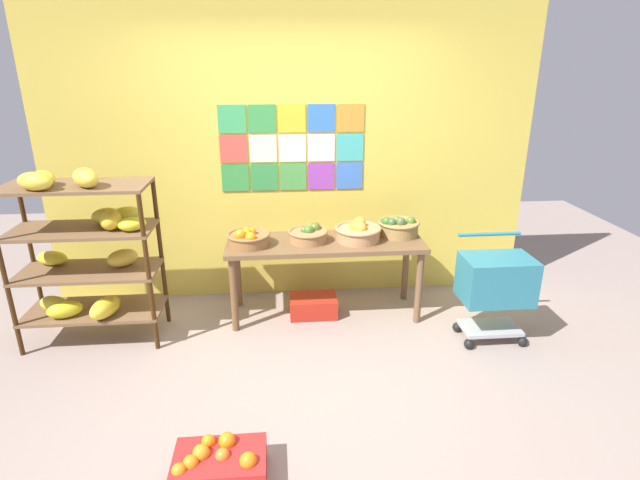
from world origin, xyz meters
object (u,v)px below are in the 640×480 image
orange_crate_foreground (219,465)px  fruit_basket_left (358,231)px  display_table (325,251)px  fruit_basket_centre (248,238)px  banana_shelf_unit (86,247)px  shopping_cart (496,283)px  fruit_basket_right (309,234)px  produce_crate_under_table (313,306)px  fruit_basket_back_right (398,227)px

orange_crate_foreground → fruit_basket_left: bearing=60.5°
display_table → fruit_basket_left: fruit_basket_left is taller
fruit_basket_centre → orange_crate_foreground: size_ratio=0.72×
banana_shelf_unit → shopping_cart: bearing=-5.3°
banana_shelf_unit → fruit_basket_right: size_ratio=4.25×
produce_crate_under_table → fruit_basket_left: bearing=1.2°
display_table → shopping_cart: (1.30, -0.55, -0.11)m
fruit_basket_centre → orange_crate_foreground: (-0.10, -1.78, -0.67)m
banana_shelf_unit → display_table: size_ratio=0.85×
display_table → fruit_basket_right: bearing=177.9°
display_table → fruit_basket_left: bearing=-0.6°
fruit_basket_left → fruit_basket_right: bearing=178.9°
banana_shelf_unit → display_table: banana_shelf_unit is taller
banana_shelf_unit → display_table: 1.91m
fruit_basket_centre → fruit_basket_right: (0.51, 0.06, -0.01)m
banana_shelf_unit → fruit_basket_right: 1.76m
fruit_basket_left → produce_crate_under_table: 0.79m
fruit_basket_back_right → produce_crate_under_table: bearing=-172.1°
fruit_basket_right → fruit_basket_back_right: bearing=6.4°
banana_shelf_unit → orange_crate_foreground: size_ratio=2.88×
display_table → orange_crate_foreground: bearing=-112.4°
fruit_basket_left → produce_crate_under_table: fruit_basket_left is taller
display_table → fruit_basket_back_right: fruit_basket_back_right is taller
display_table → fruit_basket_left: (0.28, -0.00, 0.17)m
fruit_basket_centre → fruit_basket_right: fruit_basket_centre is taller
display_table → produce_crate_under_table: bearing=-174.0°
produce_crate_under_table → orange_crate_foreground: 1.93m
fruit_basket_left → fruit_basket_centre: bearing=-177.0°
banana_shelf_unit → fruit_basket_centre: 1.24m
fruit_basket_centre → fruit_basket_back_right: bearing=6.4°
fruit_basket_left → shopping_cart: size_ratio=0.47×
banana_shelf_unit → fruit_basket_right: bearing=8.5°
banana_shelf_unit → display_table: bearing=7.7°
shopping_cart → orange_crate_foreground: bearing=-137.3°
fruit_basket_centre → fruit_basket_right: 0.51m
shopping_cart → produce_crate_under_table: bearing=169.7°
display_table → orange_crate_foreground: size_ratio=3.39×
fruit_basket_back_right → shopping_cart: 0.95m
fruit_basket_back_right → shopping_cart: bearing=-45.3°
fruit_basket_centre → fruit_basket_back_right: (1.31, 0.15, 0.01)m
fruit_basket_centre → produce_crate_under_table: fruit_basket_centre is taller
display_table → fruit_basket_left: 0.33m
fruit_basket_right → fruit_basket_centre: bearing=-173.5°
fruit_basket_right → shopping_cart: shopping_cart is taller
banana_shelf_unit → shopping_cart: 3.21m
shopping_cart → fruit_basket_right: bearing=169.6°
banana_shelf_unit → fruit_basket_back_right: bearing=7.9°
banana_shelf_unit → fruit_basket_centre: (1.23, 0.20, -0.04)m
banana_shelf_unit → fruit_basket_centre: banana_shelf_unit is taller
banana_shelf_unit → fruit_basket_centre: bearing=9.4°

